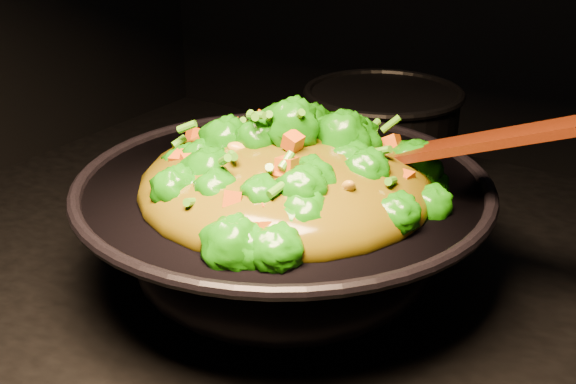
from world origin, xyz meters
The scene contains 4 objects.
wok centered at (-0.05, -0.03, 0.96)m, with size 0.44×0.44×0.12m, color black, non-canonical shape.
stir_fry centered at (-0.04, -0.05, 1.08)m, with size 0.31×0.31×0.11m, color #176A07, non-canonical shape.
spatula centered at (0.11, 0.02, 1.08)m, with size 0.34×0.05×0.01m, color #340F07.
back_pot centered at (-0.10, 0.32, 0.97)m, with size 0.23×0.23×0.13m, color black.
Camera 1 is at (0.33, -0.63, 1.34)m, focal length 45.00 mm.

